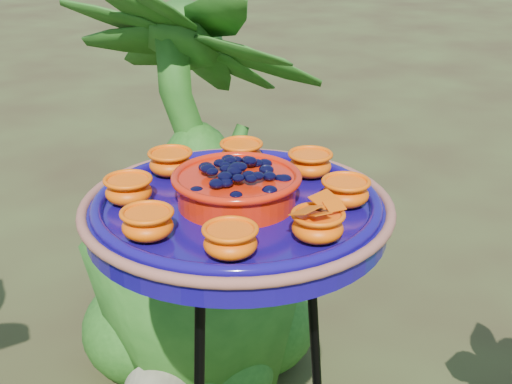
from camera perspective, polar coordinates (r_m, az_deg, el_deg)
feeder_dish at (r=0.99m, az=-1.54°, el=-1.07°), size 0.52×0.52×0.10m
shrub_back_right at (r=1.80m, az=-4.56°, el=-0.23°), size 0.74×0.74×1.10m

